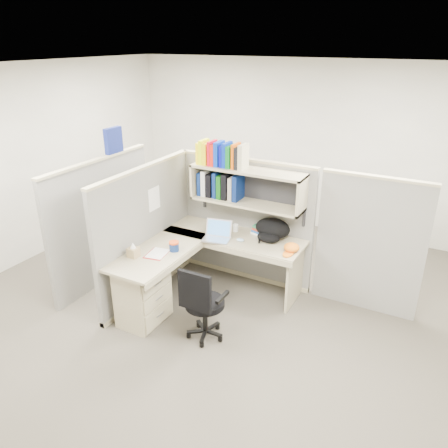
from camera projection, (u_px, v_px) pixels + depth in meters
The scene contains 14 objects.
ground at pixel (212, 309), 5.20m from camera, with size 6.00×6.00×0.00m, color #37332A.
room_shell at pixel (210, 179), 4.56m from camera, with size 6.00×6.00×6.00m.
cubicle at pixel (203, 220), 5.37m from camera, with size 3.79×1.84×1.95m.
desk at pixel (168, 279), 4.97m from camera, with size 1.74×1.75×0.73m.
laptop at pixel (216, 231), 5.22m from camera, with size 0.32×0.32×0.23m, color silver, non-canonical shape.
backpack at pixel (271, 230), 5.22m from camera, with size 0.43×0.33×0.25m, color black, non-canonical shape.
orange_cap at pixel (292, 247), 4.97m from camera, with size 0.18×0.21×0.10m, color orange, non-canonical shape.
snack_canister at pixel (174, 246), 4.97m from camera, with size 0.12×0.12×0.11m.
tissue_box at pixel (133, 250), 4.83m from camera, with size 0.11×0.11×0.17m, color tan, non-canonical shape.
mouse at pixel (240, 240), 5.22m from camera, with size 0.10×0.06×0.04m, color #99BCD9.
paper_cup at pixel (236, 228), 5.48m from camera, with size 0.06×0.06×0.09m, color silver.
book_stack at pixel (262, 229), 5.43m from camera, with size 0.17×0.23×0.11m, color gray, non-canonical shape.
loose_paper at pixel (158, 253), 4.93m from camera, with size 0.20×0.26×0.00m, color white, non-canonical shape.
task_chair at pixel (203, 314), 4.57m from camera, with size 0.46×0.42×0.88m.
Camera 1 is at (2.19, -3.79, 2.99)m, focal length 35.00 mm.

